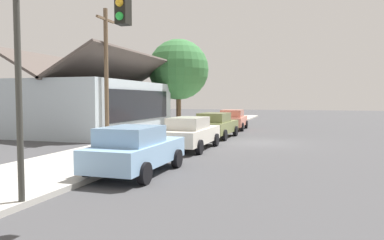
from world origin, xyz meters
The scene contains 11 objects.
ground_plane centered at (0.00, 0.00, 0.00)m, with size 120.00×120.00×0.00m, color #424244.
sidewalk_curb centered at (0.00, 5.60, 0.08)m, with size 60.00×4.20×0.16m, color #B2AFA8.
car_skyblue centered at (-9.73, 2.77, 0.81)m, with size 4.40×2.05×1.59m.
car_ivory centered at (-3.72, 2.76, 0.81)m, with size 4.79×1.98×1.59m.
car_olive centered at (1.71, 2.80, 0.82)m, with size 4.72×2.21×1.59m.
car_coral centered at (8.00, 2.89, 0.81)m, with size 4.57×2.14×1.59m.
storefront_building centered at (2.85, 11.98, 1.99)m, with size 12.38×7.37×5.69m.
shade_tree centered at (10.29, 8.26, 5.05)m, with size 5.37×5.37×7.75m.
traffic_light_main centered at (-13.88, 2.54, 3.49)m, with size 0.37×2.79×5.20m.
utility_pole_wooden centered at (-2.26, 8.20, 3.93)m, with size 1.80×0.24×7.50m.
fire_hydrant_red centered at (5.84, 4.20, 0.50)m, with size 0.22×0.22×0.71m.
Camera 1 is at (-20.46, -2.46, 2.49)m, focal length 33.93 mm.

